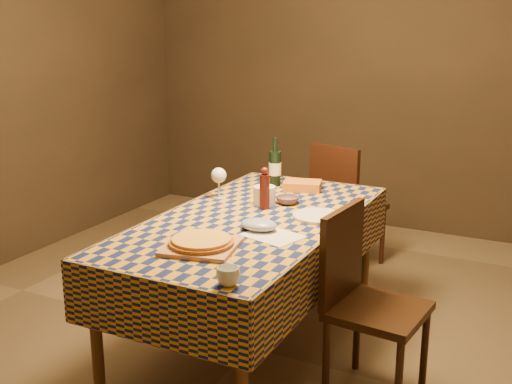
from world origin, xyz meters
TOP-DOWN VIEW (x-y plane):
  - room at (0.00, 0.00)m, footprint 5.00×5.10m
  - dining_table at (0.00, 0.00)m, footprint 0.94×1.84m
  - cutting_board at (0.01, -0.52)m, footprint 0.38×0.38m
  - pizza at (0.01, -0.52)m, footprint 0.40×0.40m
  - pepper_mill at (-0.02, 0.19)m, footprint 0.06×0.06m
  - bowl at (0.06, 0.33)m, footprint 0.15×0.15m
  - wine_glass at (-0.35, 0.26)m, footprint 0.10×0.10m
  - wine_bottle at (-0.18, 0.67)m, footprint 0.08×0.08m
  - deli_tub at (-0.05, 0.26)m, footprint 0.13×0.13m
  - takeout_container at (0.02, 0.64)m, footprint 0.26×0.21m
  - white_plate at (0.31, 0.17)m, footprint 0.33×0.33m
  - tumbler at (0.32, -0.83)m, footprint 0.13×0.13m
  - flour_patch at (0.22, -0.21)m, footprint 0.32×0.27m
  - flour_bag at (0.12, -0.16)m, footprint 0.19×0.15m
  - chair_far at (0.03, 1.39)m, footprint 0.53×0.54m
  - chair_right at (0.66, -0.12)m, footprint 0.47×0.46m

SIDE VIEW (x-z plane):
  - chair_far at x=0.03m, z-range 0.06..0.99m
  - chair_right at x=0.66m, z-range 0.06..0.99m
  - dining_table at x=0.00m, z-range 0.31..1.08m
  - flour_patch at x=0.22m, z-range 0.77..0.77m
  - white_plate at x=0.31m, z-range 0.77..0.79m
  - cutting_board at x=0.01m, z-range 0.77..0.79m
  - bowl at x=0.06m, z-range 0.77..0.81m
  - flour_bag at x=0.12m, z-range 0.77..0.83m
  - takeout_container at x=0.02m, z-range 0.77..0.83m
  - pizza at x=0.01m, z-range 0.79..0.82m
  - tumbler at x=0.32m, z-range 0.77..0.85m
  - deli_tub at x=-0.05m, z-range 0.77..0.88m
  - pepper_mill at x=-0.02m, z-range 0.76..1.00m
  - wine_bottle at x=-0.18m, z-range 0.73..1.04m
  - wine_glass at x=-0.35m, z-range 0.81..0.99m
  - room at x=0.00m, z-range 0.00..2.70m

